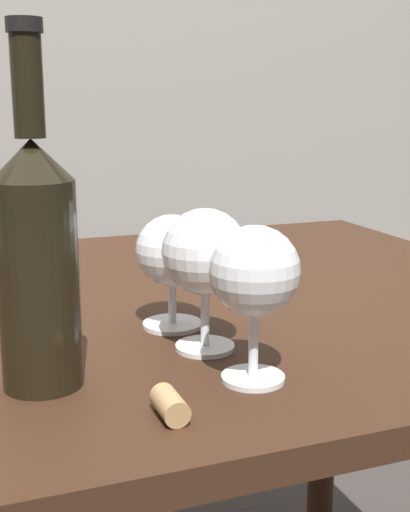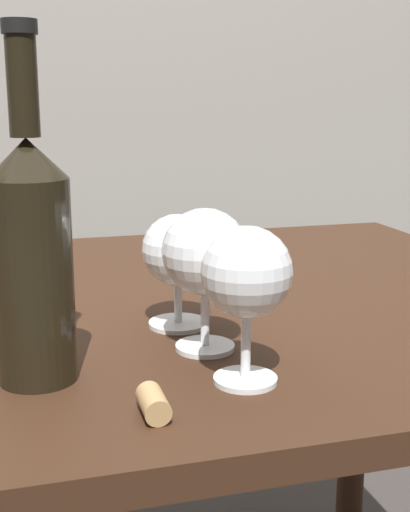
# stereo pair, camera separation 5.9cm
# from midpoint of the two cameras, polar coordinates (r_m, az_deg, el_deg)

# --- Properties ---
(dining_table) EXTENTS (1.26, 0.83, 0.71)m
(dining_table) POSITION_cam_midpoint_polar(r_m,az_deg,el_deg) (0.91, -12.09, -9.48)
(dining_table) COLOR #382114
(dining_table) RESTS_ON ground_plane
(wine_glass_merlot) EXTENTS (0.08, 0.08, 0.14)m
(wine_glass_merlot) POSITION_cam_midpoint_polar(r_m,az_deg,el_deg) (0.61, 1.33, -1.55)
(wine_glass_merlot) COLOR white
(wine_glass_merlot) RESTS_ON dining_table
(wine_glass_port) EXTENTS (0.09, 0.09, 0.15)m
(wine_glass_port) POSITION_cam_midpoint_polar(r_m,az_deg,el_deg) (0.69, -2.43, 0.04)
(wine_glass_port) COLOR white
(wine_glass_port) RESTS_ON dining_table
(wine_glass_rose) EXTENTS (0.08, 0.08, 0.13)m
(wine_glass_rose) POSITION_cam_midpoint_polar(r_m,az_deg,el_deg) (0.77, -4.92, 0.23)
(wine_glass_rose) COLOR white
(wine_glass_rose) RESTS_ON dining_table
(wine_bottle) EXTENTS (0.07, 0.07, 0.31)m
(wine_bottle) POSITION_cam_midpoint_polar(r_m,az_deg,el_deg) (0.63, -16.17, -0.04)
(wine_bottle) COLOR black
(wine_bottle) RESTS_ON dining_table
(cork) EXTENTS (0.02, 0.04, 0.02)m
(cork) POSITION_cam_midpoint_polar(r_m,az_deg,el_deg) (0.58, -5.88, -12.03)
(cork) COLOR tan
(cork) RESTS_ON dining_table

